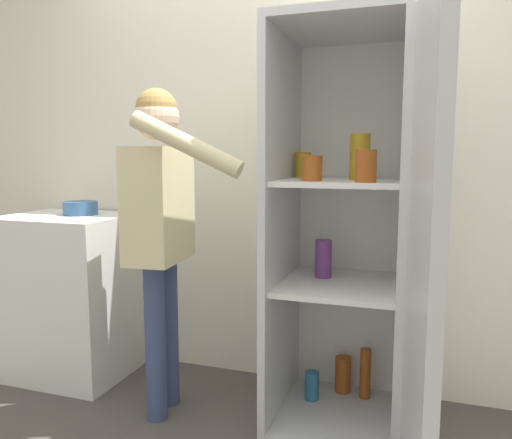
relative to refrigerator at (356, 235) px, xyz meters
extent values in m
cube|color=silver|center=(-0.43, 0.46, 0.36)|extent=(7.00, 0.06, 2.55)
cube|color=silver|center=(-0.08, 0.08, -0.89)|extent=(0.60, 0.65, 0.04)
cube|color=silver|center=(-0.08, 0.08, 0.91)|extent=(0.60, 0.65, 0.04)
cube|color=white|center=(-0.08, 0.39, 0.01)|extent=(0.60, 0.03, 1.77)
cube|color=silver|center=(-0.36, 0.08, 0.01)|extent=(0.04, 0.65, 1.77)
cube|color=silver|center=(0.20, 0.08, 0.01)|extent=(0.03, 0.65, 1.77)
cube|color=white|center=(-0.08, 0.08, -0.25)|extent=(0.53, 0.58, 0.02)
cube|color=white|center=(-0.08, 0.08, 0.23)|extent=(0.53, 0.58, 0.02)
cube|color=silver|center=(0.28, -0.54, 0.01)|extent=(0.12, 0.60, 1.77)
cylinder|color=#B78C1E|center=(-0.30, 0.21, 0.30)|extent=(0.08, 0.08, 0.13)
cylinder|color=#B78C1E|center=(-0.01, 0.10, 0.34)|extent=(0.09, 0.09, 0.21)
cylinder|color=#723884|center=(-0.17, 0.15, -0.15)|extent=(0.08, 0.08, 0.18)
cylinder|color=#9E4C19|center=(-0.18, -0.11, 0.29)|extent=(0.08, 0.08, 0.11)
cylinder|color=#9E4C19|center=(-0.09, 0.29, -0.78)|extent=(0.08, 0.08, 0.19)
cylinder|color=#9E4C19|center=(0.05, -0.15, 0.30)|extent=(0.09, 0.09, 0.13)
cylinder|color=teal|center=(-0.22, 0.16, -0.81)|extent=(0.07, 0.07, 0.14)
cylinder|color=#9E4C19|center=(0.03, 0.26, -0.75)|extent=(0.05, 0.05, 0.26)
cylinder|color=#384770|center=(-0.92, -0.04, -0.53)|extent=(0.10, 0.10, 0.76)
cylinder|color=#384770|center=(-0.90, -0.20, -0.53)|extent=(0.10, 0.10, 0.76)
cube|color=beige|center=(-0.91, -0.12, 0.12)|extent=(0.25, 0.40, 0.54)
sphere|color=beige|center=(-0.91, -0.12, 0.52)|extent=(0.21, 0.21, 0.21)
sphere|color=#AD894C|center=(-0.91, -0.12, 0.56)|extent=(0.19, 0.19, 0.19)
cylinder|color=beige|center=(-0.93, 0.09, 0.09)|extent=(0.08, 0.08, 0.51)
cylinder|color=beige|center=(-0.66, -0.31, 0.39)|extent=(0.50, 0.12, 0.28)
cube|color=white|center=(-1.64, 0.12, -0.45)|extent=(0.69, 0.57, 0.92)
cylinder|color=#335B8E|center=(-1.59, 0.18, 0.05)|extent=(0.19, 0.19, 0.08)
camera|label=1|loc=(0.28, -2.19, 0.34)|focal=35.00mm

